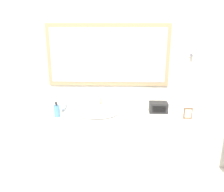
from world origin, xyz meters
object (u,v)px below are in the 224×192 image
soap_bottle (57,111)px  picture_frame (188,113)px  sink_basin (96,112)px  appliance_box (159,107)px

soap_bottle → picture_frame: size_ratio=1.38×
picture_frame → soap_bottle: bearing=179.1°
sink_basin → soap_bottle: (-0.41, -0.08, 0.05)m
appliance_box → soap_bottle: bearing=-171.7°
sink_basin → soap_bottle: bearing=-168.8°
sink_basin → picture_frame: 0.96m
soap_bottle → appliance_box: (1.08, 0.16, -0.01)m
appliance_box → sink_basin: bearing=-173.4°
sink_basin → picture_frame: bearing=-6.0°
sink_basin → soap_bottle: 0.42m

